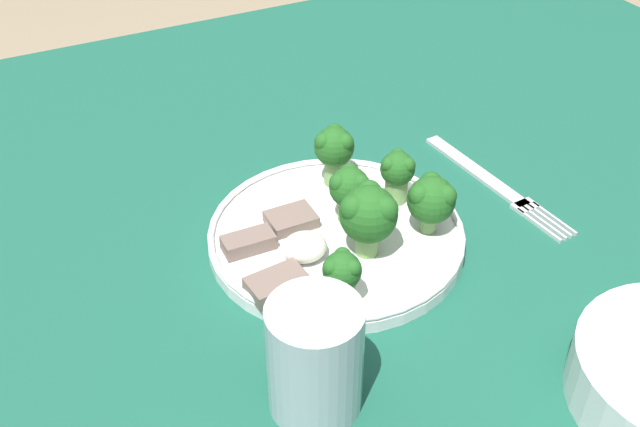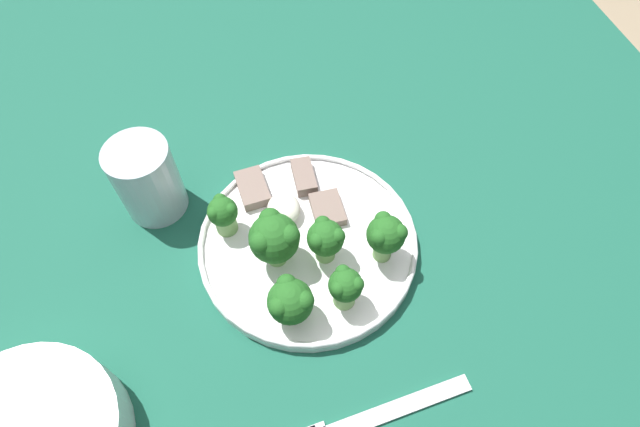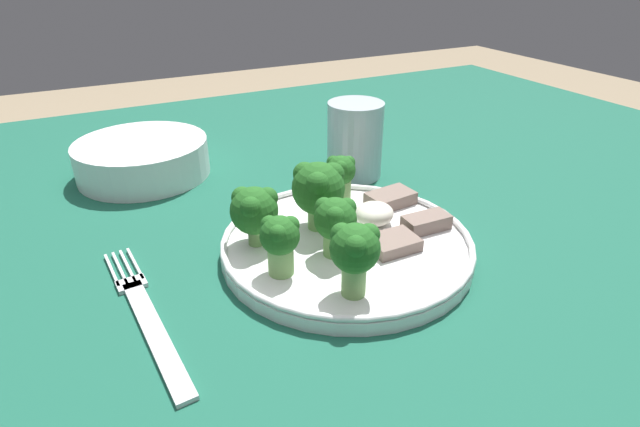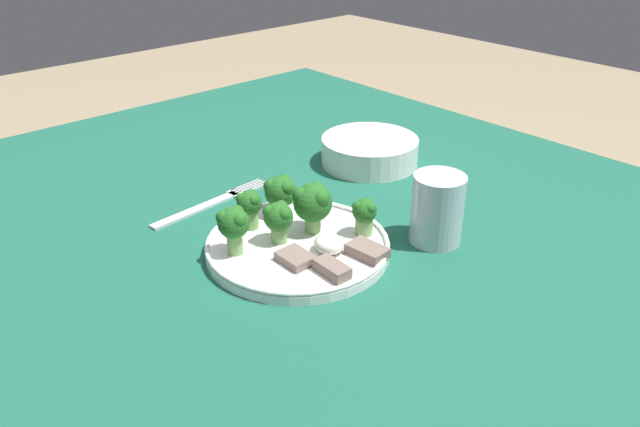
% 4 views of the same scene
% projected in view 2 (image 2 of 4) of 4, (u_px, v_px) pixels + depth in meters
% --- Properties ---
extents(ground_plane, '(8.00, 8.00, 0.00)m').
position_uv_depth(ground_plane, '(301.00, 397.00, 1.16)').
color(ground_plane, '#9E896B').
extents(table, '(1.37, 1.14, 0.73)m').
position_uv_depth(table, '(285.00, 276.00, 0.62)').
color(table, '#195642').
rests_on(table, ground_plane).
extents(dinner_plate, '(0.24, 0.24, 0.02)m').
position_uv_depth(dinner_plate, '(308.00, 243.00, 0.54)').
color(dinner_plate, white).
rests_on(dinner_plate, table).
extents(fork, '(0.04, 0.21, 0.00)m').
position_uv_depth(fork, '(368.00, 420.00, 0.45)').
color(fork, silver).
rests_on(fork, table).
extents(drinking_glass, '(0.07, 0.07, 0.09)m').
position_uv_depth(drinking_glass, '(149.00, 183.00, 0.54)').
color(drinking_glass, '#B2C1CC').
rests_on(drinking_glass, table).
extents(broccoli_floret_near_rim_left, '(0.05, 0.05, 0.07)m').
position_uv_depth(broccoli_floret_near_rim_left, '(274.00, 238.00, 0.49)').
color(broccoli_floret_near_rim_left, '#709E56').
rests_on(broccoli_floret_near_rim_left, dinner_plate).
extents(broccoli_floret_center_left, '(0.03, 0.03, 0.05)m').
position_uv_depth(broccoli_floret_center_left, '(345.00, 287.00, 0.47)').
color(broccoli_floret_center_left, '#709E56').
rests_on(broccoli_floret_center_left, dinner_plate).
extents(broccoli_floret_back_left, '(0.04, 0.04, 0.06)m').
position_uv_depth(broccoli_floret_back_left, '(325.00, 239.00, 0.50)').
color(broccoli_floret_back_left, '#709E56').
rests_on(broccoli_floret_back_left, dinner_plate).
extents(broccoli_floret_front_left, '(0.04, 0.04, 0.06)m').
position_uv_depth(broccoli_floret_front_left, '(386.00, 235.00, 0.49)').
color(broccoli_floret_front_left, '#709E56').
rests_on(broccoli_floret_front_left, dinner_plate).
extents(broccoli_floret_center_back, '(0.03, 0.03, 0.05)m').
position_uv_depth(broccoli_floret_center_back, '(223.00, 214.00, 0.52)').
color(broccoli_floret_center_back, '#709E56').
rests_on(broccoli_floret_center_back, dinner_plate).
extents(broccoli_floret_mid_cluster, '(0.05, 0.04, 0.06)m').
position_uv_depth(broccoli_floret_mid_cluster, '(290.00, 301.00, 0.46)').
color(broccoli_floret_mid_cluster, '#709E56').
rests_on(broccoli_floret_mid_cluster, dinner_plate).
extents(meat_slice_front_slice, '(0.04, 0.03, 0.01)m').
position_uv_depth(meat_slice_front_slice, '(327.00, 209.00, 0.55)').
color(meat_slice_front_slice, '#756056').
rests_on(meat_slice_front_slice, dinner_plate).
extents(meat_slice_middle_slice, '(0.05, 0.04, 0.01)m').
position_uv_depth(meat_slice_middle_slice, '(253.00, 188.00, 0.57)').
color(meat_slice_middle_slice, '#756056').
rests_on(meat_slice_middle_slice, dinner_plate).
extents(meat_slice_rear_slice, '(0.05, 0.02, 0.01)m').
position_uv_depth(meat_slice_rear_slice, '(304.00, 177.00, 0.58)').
color(meat_slice_rear_slice, '#756056').
rests_on(meat_slice_rear_slice, dinner_plate).
extents(sauce_dollop, '(0.04, 0.04, 0.02)m').
position_uv_depth(sauce_dollop, '(284.00, 209.00, 0.55)').
color(sauce_dollop, silver).
rests_on(sauce_dollop, dinner_plate).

